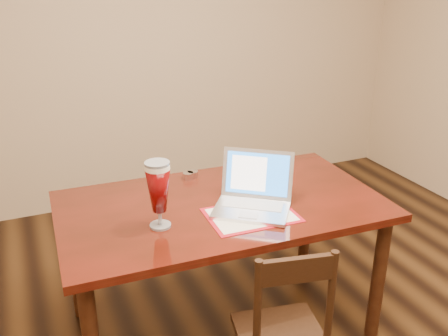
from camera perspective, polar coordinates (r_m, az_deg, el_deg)
name	(u,v)px	position (r m, az deg, el deg)	size (l,w,h in m)	color
room_shell	(353,7)	(1.79, 14.48, 17.36)	(4.51, 5.01, 2.71)	tan
dining_table	(221,217)	(2.58, -0.39, -5.62)	(1.67, 0.98, 1.09)	#4E110A
dining_chair	(283,335)	(2.28, 6.75, -18.43)	(0.44, 0.42, 0.88)	black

